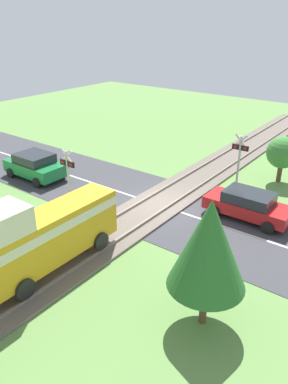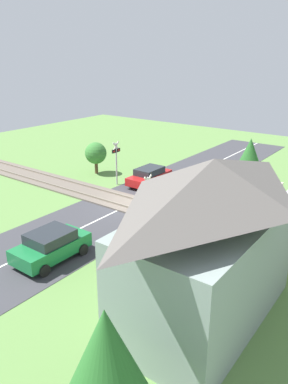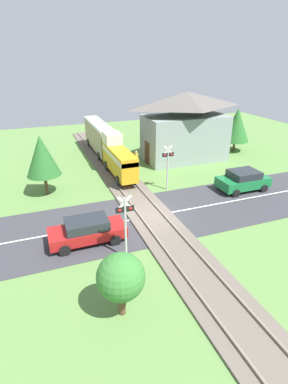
% 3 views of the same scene
% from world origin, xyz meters
% --- Properties ---
extents(ground_plane, '(60.00, 60.00, 0.00)m').
position_xyz_m(ground_plane, '(0.00, 0.00, 0.00)').
color(ground_plane, '#5B8442').
extents(road_surface, '(48.00, 6.40, 0.02)m').
position_xyz_m(road_surface, '(0.00, 0.00, 0.01)').
color(road_surface, '#38383D').
rests_on(road_surface, ground_plane).
extents(track_bed, '(2.80, 48.00, 0.24)m').
position_xyz_m(track_bed, '(0.00, 0.00, 0.07)').
color(track_bed, '#665B51').
rests_on(track_bed, ground_plane).
extents(car_near_crossing, '(4.11, 1.83, 1.40)m').
position_xyz_m(car_near_crossing, '(-4.27, -1.44, 0.74)').
color(car_near_crossing, '#A81919').
rests_on(car_near_crossing, ground_plane).
extents(car_far_side, '(3.84, 2.06, 1.53)m').
position_xyz_m(car_far_side, '(8.08, 1.44, 0.80)').
color(car_far_side, '#197038').
rests_on(car_far_side, ground_plane).
extents(crossing_signal_west_approach, '(0.90, 0.18, 3.49)m').
position_xyz_m(crossing_signal_west_approach, '(-2.74, -3.52, 2.21)').
color(crossing_signal_west_approach, '#B7B7B7').
rests_on(crossing_signal_west_approach, ground_plane).
extents(crossing_signal_east_approach, '(0.90, 0.18, 3.49)m').
position_xyz_m(crossing_signal_east_approach, '(2.74, 3.52, 2.21)').
color(crossing_signal_east_approach, '#B7B7B7').
rests_on(crossing_signal_east_approach, ground_plane).
extents(tree_roadside_hedge, '(2.41, 2.41, 4.38)m').
position_xyz_m(tree_roadside_hedge, '(-5.90, 5.94, 2.93)').
color(tree_roadside_hedge, brown).
rests_on(tree_roadside_hedge, ground_plane).
extents(tree_beyond_track, '(1.86, 1.86, 2.75)m').
position_xyz_m(tree_beyond_track, '(-3.97, -6.90, 1.80)').
color(tree_beyond_track, brown).
rests_on(tree_beyond_track, ground_plane).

